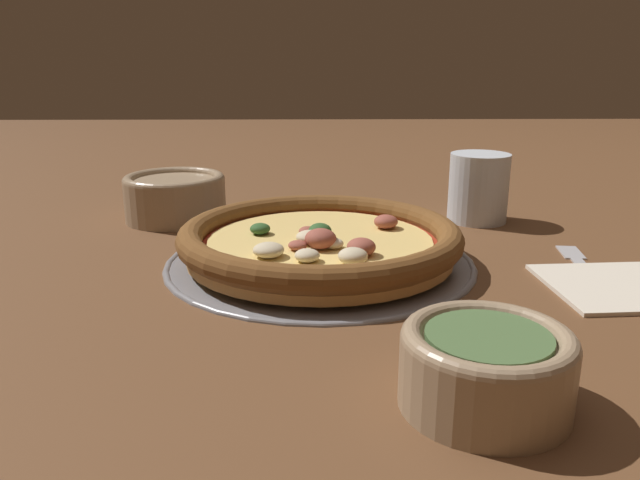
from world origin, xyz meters
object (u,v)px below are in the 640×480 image
(napkin, at_px, (620,285))
(fork, at_px, (587,270))
(drinking_cup, at_px, (478,188))
(pizza_tray, at_px, (320,260))
(bowl_far, at_px, (486,365))
(pizza, at_px, (320,240))
(bowl_near, at_px, (175,195))

(napkin, relative_size, fork, 0.72)
(drinking_cup, height_order, fork, drinking_cup)
(pizza_tray, distance_m, napkin, 0.29)
(pizza_tray, height_order, drinking_cup, drinking_cup)
(bowl_far, xyz_separation_m, napkin, (0.18, 0.20, -0.02))
(pizza, relative_size, napkin, 2.14)
(bowl_far, distance_m, napkin, 0.27)
(pizza_tray, relative_size, napkin, 2.35)
(bowl_near, bearing_deg, drinking_cup, -2.30)
(pizza_tray, xyz_separation_m, pizza, (0.00, -0.00, 0.02))
(drinking_cup, xyz_separation_m, fork, (0.06, -0.20, -0.04))
(bowl_far, relative_size, drinking_cup, 1.20)
(bowl_near, height_order, fork, bowl_near)
(pizza, xyz_separation_m, bowl_far, (0.10, -0.28, 0.00))
(drinking_cup, distance_m, napkin, 0.26)
(bowl_near, height_order, bowl_far, bowl_near)
(bowl_far, distance_m, fork, 0.30)
(pizza_tray, xyz_separation_m, bowl_near, (-0.19, 0.19, 0.03))
(pizza_tray, xyz_separation_m, napkin, (0.28, -0.08, 0.00))
(napkin, bearing_deg, fork, 103.26)
(napkin, distance_m, fork, 0.05)
(pizza_tray, bearing_deg, drinking_cup, 39.05)
(bowl_near, distance_m, drinking_cup, 0.40)
(pizza_tray, relative_size, pizza, 1.10)
(bowl_far, xyz_separation_m, fork, (0.17, 0.25, -0.03))
(drinking_cup, bearing_deg, napkin, -74.14)
(pizza_tray, bearing_deg, napkin, -15.86)
(pizza_tray, xyz_separation_m, fork, (0.27, -0.03, -0.00))
(fork, bearing_deg, drinking_cup, 24.40)
(bowl_near, height_order, drinking_cup, drinking_cup)
(bowl_near, bearing_deg, pizza_tray, -44.61)
(pizza, distance_m, napkin, 0.29)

